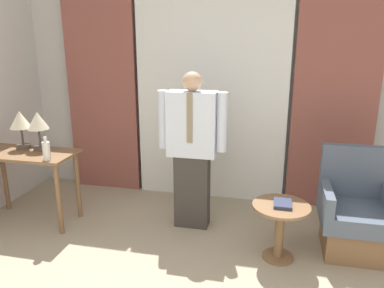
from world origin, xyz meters
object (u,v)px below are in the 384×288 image
object	(u,v)px
bottle_by_lamp	(46,151)
person	(192,147)
table_lamp_left	(20,122)
table_lamp_right	(38,123)
book	(283,203)
desk	(27,165)
side_table	(280,222)
armchair	(355,216)

from	to	relation	value
bottle_by_lamp	person	world-z (taller)	person
table_lamp_left	table_lamp_right	bearing A→B (deg)	0.00
table_lamp_right	book	world-z (taller)	table_lamp_right
desk	side_table	size ratio (longest dim) A/B	1.97
desk	book	distance (m)	2.66
side_table	book	world-z (taller)	book
table_lamp_left	book	bearing A→B (deg)	-5.83
table_lamp_right	bottle_by_lamp	world-z (taller)	table_lamp_right
bottle_by_lamp	armchair	world-z (taller)	bottle_by_lamp
table_lamp_left	armchair	world-z (taller)	table_lamp_left
bottle_by_lamp	side_table	world-z (taller)	bottle_by_lamp
table_lamp_left	side_table	distance (m)	2.85
table_lamp_left	person	bearing A→B (deg)	4.99
person	book	bearing A→B (deg)	-25.77
desk	table_lamp_left	distance (m)	0.46
desk	book	xyz separation A→B (m)	(2.65, -0.16, -0.10)
bottle_by_lamp	armchair	bearing A→B (deg)	6.05
bottle_by_lamp	book	size ratio (longest dim) A/B	1.12
table_lamp_left	bottle_by_lamp	distance (m)	0.60
desk	person	xyz separation A→B (m)	(1.73, 0.28, 0.23)
table_lamp_left	side_table	world-z (taller)	table_lamp_left
table_lamp_right	side_table	size ratio (longest dim) A/B	0.78
bottle_by_lamp	side_table	distance (m)	2.32
bottle_by_lamp	book	world-z (taller)	bottle_by_lamp
table_lamp_right	side_table	bearing A→B (deg)	-6.36
table_lamp_right	book	xyz separation A→B (m)	(2.54, -0.28, -0.53)
person	side_table	distance (m)	1.13
bottle_by_lamp	book	xyz separation A→B (m)	(2.27, 0.02, -0.34)
table_lamp_left	table_lamp_right	world-z (taller)	same
table_lamp_right	table_lamp_left	bearing A→B (deg)	180.00
desk	armchair	distance (m)	3.33
book	person	bearing A→B (deg)	154.23
bottle_by_lamp	person	distance (m)	1.43
desk	armchair	world-z (taller)	armchair
table_lamp_right	book	size ratio (longest dim) A/B	1.96
desk	side_table	distance (m)	2.66
person	armchair	bearing A→B (deg)	-5.26
table_lamp_right	book	distance (m)	2.61
table_lamp_left	person	size ratio (longest dim) A/B	0.25
armchair	book	size ratio (longest dim) A/B	4.60
table_lamp_right	side_table	distance (m)	2.65
desk	armchair	xyz separation A→B (m)	(3.32, 0.14, -0.29)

